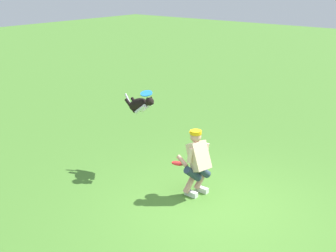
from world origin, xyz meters
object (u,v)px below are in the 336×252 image
Objects in this scene: person at (197,161)px; frisbee_held at (178,163)px; dog at (140,105)px; frisbee_flying at (146,93)px.

person reaches higher than frisbee_held.
dog is 4.25× the size of frisbee_held.
frisbee_flying is at bearing -19.09° from frisbee_held.
frisbee_flying reaches higher than frisbee_held.
frisbee_flying is 1.64m from frisbee_held.
dog is 1.65m from frisbee_held.
person is 5.18× the size of frisbee_flying.
dog is at bearing -17.47° from frisbee_held.
frisbee_flying is (1.48, -0.22, 1.04)m from person.
frisbee_flying is 1.09× the size of frisbee_held.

